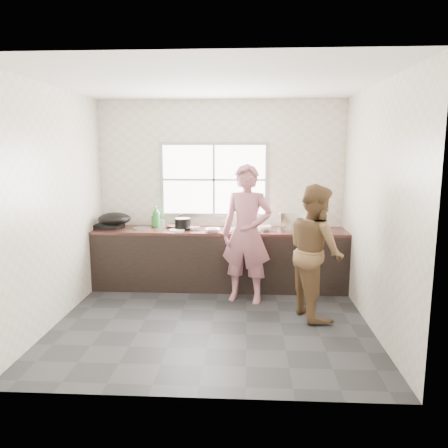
# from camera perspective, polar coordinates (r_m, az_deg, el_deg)

# --- Properties ---
(floor) EXTENTS (3.60, 3.20, 0.01)m
(floor) POSITION_cam_1_polar(r_m,az_deg,el_deg) (5.26, -1.52, -12.63)
(floor) COLOR #28282A
(floor) RESTS_ON ground
(ceiling) EXTENTS (3.60, 3.20, 0.01)m
(ceiling) POSITION_cam_1_polar(r_m,az_deg,el_deg) (4.91, -1.67, 18.04)
(ceiling) COLOR silver
(ceiling) RESTS_ON wall_back
(wall_back) EXTENTS (3.60, 0.01, 2.70)m
(wall_back) POSITION_cam_1_polar(r_m,az_deg,el_deg) (6.49, -0.42, 4.06)
(wall_back) COLOR beige
(wall_back) RESTS_ON ground
(wall_left) EXTENTS (0.01, 3.20, 2.70)m
(wall_left) POSITION_cam_1_polar(r_m,az_deg,el_deg) (5.36, -21.20, 2.16)
(wall_left) COLOR beige
(wall_left) RESTS_ON ground
(wall_right) EXTENTS (0.01, 3.20, 2.70)m
(wall_right) POSITION_cam_1_polar(r_m,az_deg,el_deg) (5.08, 19.15, 1.90)
(wall_right) COLOR silver
(wall_right) RESTS_ON ground
(wall_front) EXTENTS (3.60, 0.01, 2.70)m
(wall_front) POSITION_cam_1_polar(r_m,az_deg,el_deg) (3.33, -3.87, -1.53)
(wall_front) COLOR silver
(wall_front) RESTS_ON ground
(cabinet) EXTENTS (3.60, 0.62, 0.82)m
(cabinet) POSITION_cam_1_polar(r_m,az_deg,el_deg) (6.35, -0.58, -4.70)
(cabinet) COLOR black
(cabinet) RESTS_ON floor
(countertop) EXTENTS (3.60, 0.64, 0.04)m
(countertop) POSITION_cam_1_polar(r_m,az_deg,el_deg) (6.26, -0.59, -0.89)
(countertop) COLOR #381C17
(countertop) RESTS_ON cabinet
(sink) EXTENTS (0.55, 0.45, 0.02)m
(sink) POSITION_cam_1_polar(r_m,az_deg,el_deg) (6.24, 2.62, -0.69)
(sink) COLOR silver
(sink) RESTS_ON countertop
(faucet) EXTENTS (0.02, 0.02, 0.30)m
(faucet) POSITION_cam_1_polar(r_m,az_deg,el_deg) (6.41, 2.65, 0.91)
(faucet) COLOR silver
(faucet) RESTS_ON countertop
(window_frame) EXTENTS (1.60, 0.05, 1.10)m
(window_frame) POSITION_cam_1_polar(r_m,az_deg,el_deg) (6.47, -1.31, 5.81)
(window_frame) COLOR #9EA0A5
(window_frame) RESTS_ON wall_back
(window_glazing) EXTENTS (1.50, 0.01, 1.00)m
(window_glazing) POSITION_cam_1_polar(r_m,az_deg,el_deg) (6.44, -1.33, 5.80)
(window_glazing) COLOR white
(window_glazing) RESTS_ON window_frame
(woman) EXTENTS (0.70, 0.55, 1.69)m
(woman) POSITION_cam_1_polar(r_m,az_deg,el_deg) (5.70, 2.98, -1.90)
(woman) COLOR #B96F7B
(woman) RESTS_ON floor
(person_side) EXTENTS (0.81, 0.92, 1.60)m
(person_side) POSITION_cam_1_polar(r_m,az_deg,el_deg) (5.31, 11.84, -3.48)
(person_side) COLOR brown
(person_side) RESTS_ON floor
(cutting_board) EXTENTS (0.40, 0.40, 0.04)m
(cutting_board) POSITION_cam_1_polar(r_m,az_deg,el_deg) (6.43, -5.75, -0.28)
(cutting_board) COLOR black
(cutting_board) RESTS_ON countertop
(cleaver) EXTENTS (0.23, 0.18, 0.01)m
(cleaver) POSITION_cam_1_polar(r_m,az_deg,el_deg) (6.20, -4.11, -0.41)
(cleaver) COLOR #ACAFB3
(cleaver) RESTS_ON cutting_board
(bowl_mince) EXTENTS (0.27, 0.27, 0.05)m
(bowl_mince) POSITION_cam_1_polar(r_m,az_deg,el_deg) (6.05, -1.48, -0.82)
(bowl_mince) COLOR white
(bowl_mince) RESTS_ON countertop
(bowl_crabs) EXTENTS (0.25, 0.25, 0.06)m
(bowl_crabs) POSITION_cam_1_polar(r_m,az_deg,el_deg) (6.16, 5.11, -0.62)
(bowl_crabs) COLOR silver
(bowl_crabs) RESTS_ON countertop
(bowl_held) EXTENTS (0.25, 0.25, 0.06)m
(bowl_held) POSITION_cam_1_polar(r_m,az_deg,el_deg) (6.07, 1.54, -0.74)
(bowl_held) COLOR white
(bowl_held) RESTS_ON countertop
(black_pot) EXTENTS (0.27, 0.27, 0.16)m
(black_pot) POSITION_cam_1_polar(r_m,az_deg,el_deg) (6.27, -5.42, 0.04)
(black_pot) COLOR black
(black_pot) RESTS_ON countertop
(plate_food) EXTENTS (0.24, 0.24, 0.02)m
(plate_food) POSITION_cam_1_polar(r_m,az_deg,el_deg) (6.18, -6.19, -0.81)
(plate_food) COLOR white
(plate_food) RESTS_ON countertop
(bottle_green) EXTENTS (0.15, 0.15, 0.32)m
(bottle_green) POSITION_cam_1_polar(r_m,az_deg,el_deg) (6.46, -8.83, 0.97)
(bottle_green) COLOR #287C32
(bottle_green) RESTS_ON countertop
(bottle_brown_tall) EXTENTS (0.10, 0.10, 0.21)m
(bottle_brown_tall) POSITION_cam_1_polar(r_m,az_deg,el_deg) (6.59, -8.87, 0.66)
(bottle_brown_tall) COLOR #4D3313
(bottle_brown_tall) RESTS_ON countertop
(bottle_brown_short) EXTENTS (0.16, 0.16, 0.17)m
(bottle_brown_short) POSITION_cam_1_polar(r_m,az_deg,el_deg) (6.53, -5.62, 0.45)
(bottle_brown_short) COLOR #461F11
(bottle_brown_short) RESTS_ON countertop
(glass_jar) EXTENTS (0.08, 0.08, 0.10)m
(glass_jar) POSITION_cam_1_polar(r_m,az_deg,el_deg) (6.58, -8.03, 0.16)
(glass_jar) COLOR silver
(glass_jar) RESTS_ON countertop
(burner) EXTENTS (0.41, 0.41, 0.06)m
(burner) POSITION_cam_1_polar(r_m,az_deg,el_deg) (6.62, -14.95, -0.18)
(burner) COLOR black
(burner) RESTS_ON countertop
(wok) EXTENTS (0.59, 0.59, 0.18)m
(wok) POSITION_cam_1_polar(r_m,az_deg,el_deg) (6.45, -14.14, 0.66)
(wok) COLOR black
(wok) RESTS_ON burner
(dish_rack) EXTENTS (0.39, 0.30, 0.27)m
(dish_rack) POSITION_cam_1_polar(r_m,az_deg,el_deg) (6.23, 8.76, 0.39)
(dish_rack) COLOR white
(dish_rack) RESTS_ON countertop
(pot_lid_left) EXTENTS (0.31, 0.31, 0.01)m
(pot_lid_left) POSITION_cam_1_polar(r_m,az_deg,el_deg) (6.41, -10.66, -0.55)
(pot_lid_left) COLOR #A8ACAF
(pot_lid_left) RESTS_ON countertop
(pot_lid_right) EXTENTS (0.32, 0.32, 0.01)m
(pot_lid_right) POSITION_cam_1_polar(r_m,az_deg,el_deg) (6.53, -8.04, -0.29)
(pot_lid_right) COLOR silver
(pot_lid_right) RESTS_ON countertop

